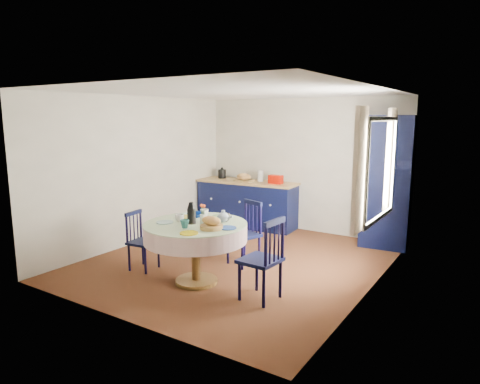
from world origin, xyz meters
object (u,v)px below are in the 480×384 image
object	(u,v)px
kitchen_counter	(247,203)
mug_b	(185,224)
cobalt_bowl	(196,215)
pantry_cabinet	(387,182)
mug_a	(180,218)
mug_c	(225,217)
mug_d	(205,213)
chair_left	(141,240)
chair_right	(263,259)
chair_far	(246,233)
dining_table	(196,233)

from	to	relation	value
kitchen_counter	mug_b	world-z (taller)	kitchen_counter
cobalt_bowl	pantry_cabinet	bearing A→B (deg)	55.55
mug_a	mug_c	xyz separation A→B (m)	(0.50, 0.32, 0.01)
mug_b	mug_d	world-z (taller)	same
mug_c	mug_d	distance (m)	0.40
pantry_cabinet	chair_left	world-z (taller)	pantry_cabinet
chair_left	chair_right	size ratio (longest dim) A/B	0.83
kitchen_counter	mug_a	world-z (taller)	kitchen_counter
chair_far	mug_c	size ratio (longest dim) A/B	6.94
dining_table	mug_d	bearing A→B (deg)	110.79
mug_b	chair_left	bearing A→B (deg)	166.07
cobalt_bowl	chair_far	bearing A→B (deg)	62.30
dining_table	chair_left	size ratio (longest dim) A/B	1.59
mug_d	chair_right	bearing A→B (deg)	-16.92
mug_c	cobalt_bowl	xyz separation A→B (m)	(-0.48, -0.00, -0.03)
chair_left	chair_right	world-z (taller)	chair_right
dining_table	mug_a	world-z (taller)	dining_table
chair_left	mug_b	bearing A→B (deg)	-110.74
mug_c	mug_d	size ratio (longest dim) A/B	1.21
mug_b	pantry_cabinet	bearing A→B (deg)	63.72
chair_left	mug_d	bearing A→B (deg)	-74.19
chair_left	cobalt_bowl	distance (m)	0.92
chair_right	mug_d	world-z (taller)	chair_right
kitchen_counter	mug_d	size ratio (longest dim) A/B	18.51
mug_b	mug_d	distance (m)	0.63
dining_table	chair_right	distance (m)	1.00
mug_a	mug_d	world-z (taller)	mug_d
mug_b	dining_table	bearing A→B (deg)	96.19
dining_table	chair_far	xyz separation A→B (m)	(0.14, 0.98, -0.21)
chair_right	mug_c	bearing A→B (deg)	-106.53
chair_left	chair_right	xyz separation A→B (m)	(1.98, 0.02, 0.09)
chair_left	chair_far	xyz separation A→B (m)	(1.14, 0.98, 0.05)
mug_b	mug_d	bearing A→B (deg)	104.89
chair_right	cobalt_bowl	distance (m)	1.28
mug_d	dining_table	bearing A→B (deg)	-69.21
chair_right	mug_b	bearing A→B (deg)	-70.48
chair_left	mug_b	distance (m)	1.14
kitchen_counter	mug_b	size ratio (longest dim) A/B	18.51
dining_table	chair_left	bearing A→B (deg)	-179.84
mug_a	cobalt_bowl	distance (m)	0.32
chair_far	chair_right	xyz separation A→B (m)	(0.85, -0.97, 0.03)
chair_far	cobalt_bowl	bearing A→B (deg)	-99.03
chair_far	mug_a	world-z (taller)	chair_far
chair_left	mug_c	size ratio (longest dim) A/B	6.17
pantry_cabinet	dining_table	distance (m)	3.44
chair_left	mug_c	distance (m)	1.36
chair_far	chair_right	world-z (taller)	chair_right
chair_left	kitchen_counter	bearing A→B (deg)	-6.28
chair_right	mug_d	size ratio (longest dim) A/B	9.01
kitchen_counter	mug_a	distance (m)	3.06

